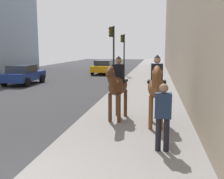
{
  "coord_description": "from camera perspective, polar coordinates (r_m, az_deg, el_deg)",
  "views": [
    {
      "loc": [
        -3.87,
        -2.73,
        2.66
      ],
      "look_at": [
        4.0,
        -1.39,
        1.4
      ],
      "focal_mm": 42.02,
      "sensor_mm": 36.0,
      "label": 1
    }
  ],
  "objects": [
    {
      "name": "mounted_horse_near",
      "position": [
        9.29,
        1.21,
        1.03
      ],
      "size": [
        2.15,
        0.76,
        2.27
      ],
      "rotation": [
        0.0,
        0.0,
        3.01
      ],
      "color": "#4C2B16",
      "rests_on": "sidewalk_slab"
    },
    {
      "name": "traffic_light_near_curb",
      "position": [
        18.64,
        0.11,
        9.36
      ],
      "size": [
        0.2,
        0.44,
        4.19
      ],
      "color": "black",
      "rests_on": "ground"
    },
    {
      "name": "car_near_lane",
      "position": [
        27.32,
        -1.69,
        4.94
      ],
      "size": [
        4.41,
        2.21,
        1.44
      ],
      "rotation": [
        0.0,
        0.0,
        -0.04
      ],
      "color": "orange",
      "rests_on": "ground"
    },
    {
      "name": "traffic_light_far_curb",
      "position": [
        24.76,
        2.45,
        8.92
      ],
      "size": [
        0.2,
        0.44,
        3.94
      ],
      "color": "black",
      "rests_on": "ground"
    },
    {
      "name": "pedestrian_greeting",
      "position": [
        6.55,
        11.04,
        -5.01
      ],
      "size": [
        0.27,
        0.41,
        1.7
      ],
      "rotation": [
        0.0,
        0.0,
        -0.03
      ],
      "color": "black",
      "rests_on": "sidewalk_slab"
    },
    {
      "name": "car_mid_lane",
      "position": [
        20.43,
        -18.74,
        3.11
      ],
      "size": [
        3.82,
        2.02,
        1.44
      ],
      "rotation": [
        0.0,
        0.0,
        -0.01
      ],
      "color": "navy",
      "rests_on": "ground"
    },
    {
      "name": "mounted_horse_far",
      "position": [
        8.57,
        9.67,
        0.61
      ],
      "size": [
        2.15,
        0.6,
        2.34
      ],
      "rotation": [
        0.0,
        0.0,
        3.14
      ],
      "color": "brown",
      "rests_on": "sidewalk_slab"
    }
  ]
}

